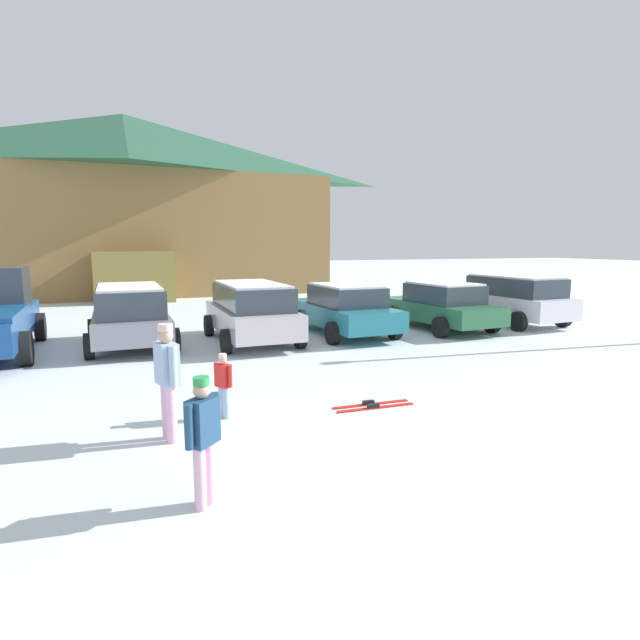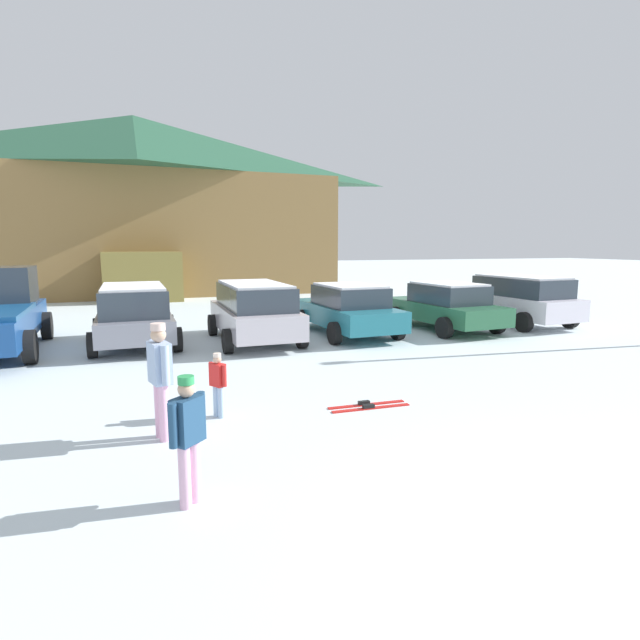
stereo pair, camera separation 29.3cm
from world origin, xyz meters
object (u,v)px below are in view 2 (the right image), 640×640
parked_teal_hatchback (347,309)px  skier_child_in_red_jacket (218,381)px  parked_silver_wagon (254,310)px  parked_green_coupe (445,306)px  parked_white_suv (520,298)px  skier_teen_in_navy_coat (188,433)px  pair_of_skis (368,406)px  parked_grey_wagon (134,313)px  ski_lodge (137,205)px  skier_adult_in_blue_parka (160,374)px

parked_teal_hatchback → skier_child_in_red_jacket: parked_teal_hatchback is taller
parked_silver_wagon → parked_green_coupe: parked_silver_wagon is taller
parked_white_suv → skier_teen_in_navy_coat: 14.69m
pair_of_skis → parked_grey_wagon: bearing=119.2°
parked_teal_hatchback → skier_child_in_red_jacket: bearing=-127.3°
skier_child_in_red_jacket → ski_lodge: bearing=93.4°
pair_of_skis → ski_lodge: bearing=99.5°
parked_white_suv → pair_of_skis: size_ratio=3.03×
parked_grey_wagon → parked_teal_hatchback: 6.15m
ski_lodge → parked_white_suv: ski_lodge is taller
skier_teen_in_navy_coat → skier_child_in_red_jacket: bearing=76.1°
parked_silver_wagon → skier_adult_in_blue_parka: bearing=-112.0°
parked_silver_wagon → skier_child_in_red_jacket: (-1.84, -6.06, -0.32)m
parked_silver_wagon → parked_grey_wagon: bearing=171.5°
parked_teal_hatchback → parked_white_suv: parked_white_suv is taller
ski_lodge → parked_silver_wagon: size_ratio=4.96×
skier_child_in_red_jacket → pair_of_skis: bearing=-7.7°
parked_teal_hatchback → parked_white_suv: 6.36m
ski_lodge → parked_silver_wagon: bearing=-79.1°
parked_grey_wagon → skier_teen_in_navy_coat: bearing=-85.6°
parked_silver_wagon → skier_adult_in_blue_parka: 7.24m
parked_silver_wagon → parked_white_suv: (9.29, 0.06, 0.00)m
parked_teal_hatchback → parked_white_suv: size_ratio=1.09×
parked_teal_hatchback → pair_of_skis: (-2.30, -6.60, -0.78)m
parked_teal_hatchback → pair_of_skis: bearing=-109.2°
ski_lodge → parked_silver_wagon: 17.13m
parked_silver_wagon → pair_of_skis: parked_silver_wagon is taller
parked_grey_wagon → skier_child_in_red_jacket: parked_grey_wagon is taller
parked_silver_wagon → parked_teal_hatchback: 2.95m
skier_child_in_red_jacket → pair_of_skis: skier_child_in_red_jacket is taller
ski_lodge → parked_teal_hatchback: size_ratio=4.80×
parked_grey_wagon → parked_white_suv: size_ratio=0.97×
parked_grey_wagon → pair_of_skis: 7.92m
parked_teal_hatchback → parked_green_coupe: bearing=-3.6°
parked_white_suv → skier_child_in_red_jacket: (-11.13, -6.12, -0.32)m
ski_lodge → parked_white_suv: size_ratio=5.21×
parked_white_suv → skier_teen_in_navy_coat: bearing=-143.3°
parked_grey_wagon → skier_child_in_red_jacket: 6.69m
parked_grey_wagon → skier_adult_in_blue_parka: 7.21m
parked_grey_wagon → skier_teen_in_navy_coat: parked_grey_wagon is taller
parked_silver_wagon → parked_teal_hatchback: bearing=3.9°
parked_teal_hatchback → skier_adult_in_blue_parka: bearing=-129.2°
ski_lodge → skier_teen_in_navy_coat: bearing=-88.5°
parked_silver_wagon → pair_of_skis: 6.49m
ski_lodge → parked_teal_hatchback: (6.09, -16.15, -4.15)m
skier_adult_in_blue_parka → skier_child_in_red_jacket: 1.15m
parked_teal_hatchback → parked_grey_wagon: bearing=177.4°
parked_grey_wagon → skier_adult_in_blue_parka: (0.49, -7.20, 0.05)m
skier_teen_in_navy_coat → pair_of_skis: skier_teen_in_navy_coat is taller
skier_adult_in_blue_parka → skier_teen_in_navy_coat: (0.22, -2.00, -0.15)m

